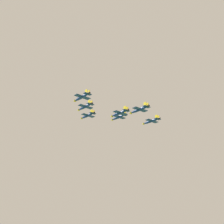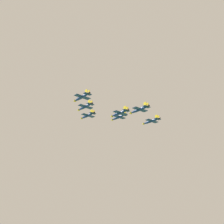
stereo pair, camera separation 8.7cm
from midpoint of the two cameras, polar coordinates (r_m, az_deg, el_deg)
The scene contains 7 objects.
jet_lead at distance 219.52m, azimuth -4.55°, elevation -0.66°, with size 12.89×14.14×3.56m.
jet_left_wingman at distance 197.84m, azimuth -5.03°, elevation 0.98°, with size 12.66×13.68×3.47m.
jet_right_wingman at distance 214.69m, azimuth 1.26°, elevation -0.95°, with size 12.45×13.42×3.40m.
jet_left_outer at distance 176.03m, azimuth -5.63°, elevation 2.78°, with size 12.42×13.36×3.39m.
jet_right_outer at distance 211.56m, azimuth 7.29°, elevation -1.68°, with size 12.73×13.90×3.51m.
jet_slot_rear at distance 191.70m, azimuth 1.43°, elevation -0.20°, with size 12.76×14.12×3.54m.
jet_trailing at distance 179.23m, azimuth 5.09°, elevation 0.46°, with size 12.68×13.69×3.47m.
Camera 2 is at (-172.01, -43.78, 76.90)m, focal length 49.23 mm.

